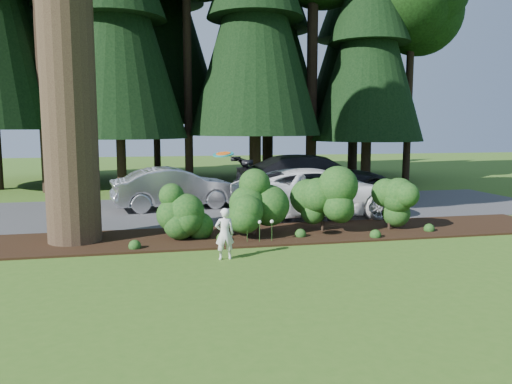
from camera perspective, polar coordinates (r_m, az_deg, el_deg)
ground at (r=9.76m, az=5.25°, el=-8.96°), size 80.00×80.00×0.00m
mulch_bed at (r=12.80m, az=0.90°, el=-4.88°), size 16.00×2.50×0.05m
driveway at (r=16.90m, az=-2.35°, el=-1.92°), size 22.00×6.00×0.03m
shrub_row at (r=12.74m, az=4.40°, el=-1.37°), size 6.53×1.60×1.61m
lily_cluster at (r=11.83m, az=0.41°, el=-3.57°), size 0.69×0.09×0.57m
car_silver_wagon at (r=16.99m, az=-9.16°, el=0.45°), size 4.39×2.16×1.38m
car_white_suv at (r=15.51m, az=7.03°, el=-0.01°), size 5.29×2.46×1.47m
car_dark_suv at (r=18.59m, az=6.65°, el=1.61°), size 6.00×2.58×1.72m
child at (r=10.44m, az=-3.61°, el=-4.79°), size 0.40×0.27×1.09m
frisbee at (r=10.58m, az=-3.75°, el=4.35°), size 0.45×0.44×0.14m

